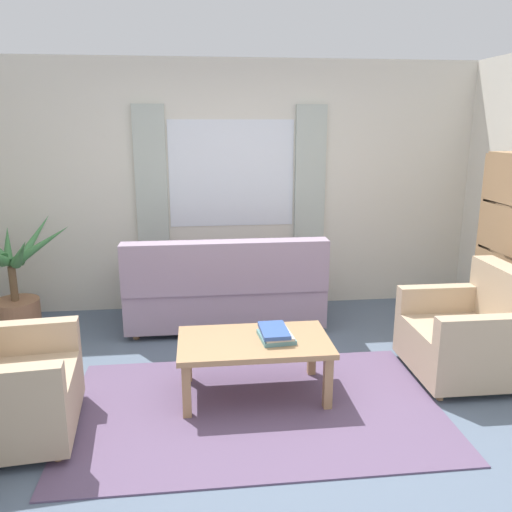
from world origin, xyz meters
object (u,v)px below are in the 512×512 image
Objects in this scene: coffee_table at (254,347)px; book_stack_on_table at (275,334)px; armchair_right at (471,334)px; potted_plant at (13,288)px; couch at (225,291)px.

book_stack_on_table reaches higher than coffee_table.
armchair_right is 1.73m from coffee_table.
armchair_right is 0.80× the size of coffee_table.
book_stack_on_table is at bearing -32.26° from potted_plant.
couch is at bearing -123.82° from armchair_right.
potted_plant reaches higher than coffee_table.
book_stack_on_table is (0.29, -1.38, 0.11)m from couch.
coffee_table is (-1.73, -0.11, 0.03)m from armchair_right.
coffee_table is at bearing -179.94° from book_stack_on_table.
armchair_right is 2.73× the size of book_stack_on_table.
couch is at bearing 101.85° from book_stack_on_table.
potted_plant is at bearing 145.89° from coffee_table.
couch is 2.26m from armchair_right.
potted_plant is (-2.30, 1.45, -0.03)m from book_stack_on_table.
coffee_table is 0.18m from book_stack_on_table.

